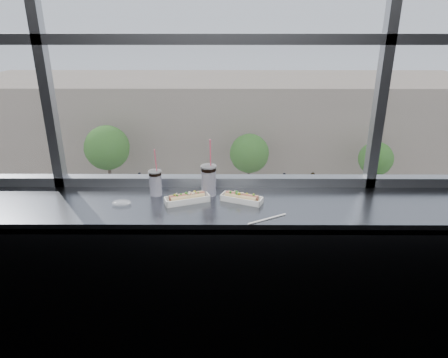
{
  "coord_description": "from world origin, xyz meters",
  "views": [
    {
      "loc": [
        0.07,
        -0.91,
        2.09
      ],
      "look_at": [
        0.06,
        1.23,
        1.25
      ],
      "focal_mm": 32.0,
      "sensor_mm": 36.0,
      "label": 1
    }
  ],
  "objects_px": {
    "hotdog_tray_left": "(187,198)",
    "hotdog_tray_right": "(242,198)",
    "car_far_b": "(274,200)",
    "pedestrian_d": "(312,181)",
    "wrapper": "(122,203)",
    "pedestrian_c": "(284,181)",
    "tree_center": "(249,153)",
    "soda_cup_left": "(155,182)",
    "pedestrian_a": "(140,180)",
    "car_near_d": "(321,262)",
    "tree_left": "(107,148)",
    "car_far_a": "(108,198)",
    "soda_cup_right": "(209,179)",
    "loose_straw": "(267,219)",
    "car_far_c": "(380,200)",
    "tree_right": "(376,159)"
  },
  "relations": [
    {
      "from": "hotdog_tray_left",
      "to": "hotdog_tray_right",
      "type": "height_order",
      "value": "hotdog_tray_left"
    },
    {
      "from": "car_far_b",
      "to": "pedestrian_d",
      "type": "relative_size",
      "value": 2.79
    },
    {
      "from": "wrapper",
      "to": "pedestrian_c",
      "type": "height_order",
      "value": "wrapper"
    },
    {
      "from": "wrapper",
      "to": "tree_center",
      "type": "distance_m",
      "value": 29.74
    },
    {
      "from": "soda_cup_left",
      "to": "pedestrian_c",
      "type": "bearing_deg",
      "value": 79.5
    },
    {
      "from": "soda_cup_left",
      "to": "car_far_b",
      "type": "height_order",
      "value": "soda_cup_left"
    },
    {
      "from": "car_far_b",
      "to": "pedestrian_a",
      "type": "relative_size",
      "value": 3.24
    },
    {
      "from": "soda_cup_left",
      "to": "pedestrian_d",
      "type": "xyz_separation_m",
      "value": [
        7.39,
        27.65,
        -11.01
      ]
    },
    {
      "from": "hotdog_tray_right",
      "to": "car_near_d",
      "type": "xyz_separation_m",
      "value": [
        5.06,
        16.26,
        -11.09
      ]
    },
    {
      "from": "car_near_d",
      "to": "tree_left",
      "type": "xyz_separation_m",
      "value": [
        -14.62,
        12.0,
        2.76
      ]
    },
    {
      "from": "soda_cup_left",
      "to": "car_far_b",
      "type": "relative_size",
      "value": 0.05
    },
    {
      "from": "hotdog_tray_left",
      "to": "car_far_a",
      "type": "height_order",
      "value": "hotdog_tray_left"
    },
    {
      "from": "soda_cup_left",
      "to": "soda_cup_right",
      "type": "distance_m",
      "value": 0.32
    },
    {
      "from": "loose_straw",
      "to": "car_far_c",
      "type": "bearing_deg",
      "value": 36.5
    },
    {
      "from": "car_far_a",
      "to": "tree_center",
      "type": "height_order",
      "value": "tree_center"
    },
    {
      "from": "pedestrian_d",
      "to": "soda_cup_right",
      "type": "bearing_deg",
      "value": 75.67
    },
    {
      "from": "car_near_d",
      "to": "pedestrian_a",
      "type": "distance_m",
      "value": 17.19
    },
    {
      "from": "car_far_b",
      "to": "car_far_a",
      "type": "xyz_separation_m",
      "value": [
        -12.04,
        0.0,
        0.06
      ]
    },
    {
      "from": "hotdog_tray_left",
      "to": "car_near_d",
      "type": "distance_m",
      "value": 20.41
    },
    {
      "from": "loose_straw",
      "to": "wrapper",
      "type": "height_order",
      "value": "wrapper"
    },
    {
      "from": "tree_right",
      "to": "soda_cup_right",
      "type": "bearing_deg",
      "value": -113.32
    },
    {
      "from": "pedestrian_d",
      "to": "tree_center",
      "type": "height_order",
      "value": "tree_center"
    },
    {
      "from": "soda_cup_right",
      "to": "tree_left",
      "type": "relative_size",
      "value": 0.06
    },
    {
      "from": "hotdog_tray_left",
      "to": "car_far_c",
      "type": "xyz_separation_m",
      "value": [
        11.42,
        24.27,
        -10.99
      ]
    },
    {
      "from": "hotdog_tray_right",
      "to": "wrapper",
      "type": "distance_m",
      "value": 0.7
    },
    {
      "from": "wrapper",
      "to": "car_near_d",
      "type": "xyz_separation_m",
      "value": [
        5.76,
        16.31,
        -11.08
      ]
    },
    {
      "from": "car_far_a",
      "to": "pedestrian_d",
      "type": "height_order",
      "value": "pedestrian_d"
    },
    {
      "from": "pedestrian_c",
      "to": "tree_right",
      "type": "height_order",
      "value": "tree_right"
    },
    {
      "from": "hotdog_tray_left",
      "to": "car_far_c",
      "type": "relative_size",
      "value": 0.04
    },
    {
      "from": "hotdog_tray_right",
      "to": "car_near_d",
      "type": "distance_m",
      "value": 20.32
    },
    {
      "from": "car_near_d",
      "to": "loose_straw",
      "type": "bearing_deg",
      "value": 165.99
    },
    {
      "from": "car_far_a",
      "to": "tree_center",
      "type": "xyz_separation_m",
      "value": [
        10.44,
        4.0,
        2.16
      ]
    },
    {
      "from": "car_far_b",
      "to": "tree_left",
      "type": "height_order",
      "value": "tree_left"
    },
    {
      "from": "soda_cup_left",
      "to": "wrapper",
      "type": "bearing_deg",
      "value": -140.84
    },
    {
      "from": "soda_cup_right",
      "to": "hotdog_tray_left",
      "type": "bearing_deg",
      "value": -137.78
    },
    {
      "from": "car_far_b",
      "to": "tree_right",
      "type": "distance_m",
      "value": 9.61
    },
    {
      "from": "pedestrian_c",
      "to": "pedestrian_a",
      "type": "height_order",
      "value": "pedestrian_c"
    },
    {
      "from": "hotdog_tray_left",
      "to": "hotdog_tray_right",
      "type": "relative_size",
      "value": 1.06
    },
    {
      "from": "soda_cup_right",
      "to": "wrapper",
      "type": "xyz_separation_m",
      "value": [
        -0.5,
        -0.15,
        -0.09
      ]
    },
    {
      "from": "tree_right",
      "to": "car_far_b",
      "type": "bearing_deg",
      "value": -154.95
    },
    {
      "from": "hotdog_tray_right",
      "to": "car_near_d",
      "type": "bearing_deg",
      "value": 95.1
    },
    {
      "from": "hotdog_tray_right",
      "to": "pedestrian_d",
      "type": "relative_size",
      "value": 0.11
    },
    {
      "from": "soda_cup_left",
      "to": "tree_right",
      "type": "xyz_separation_m",
      "value": [
        12.46,
        28.16,
        -9.27
      ]
    },
    {
      "from": "loose_straw",
      "to": "pedestrian_d",
      "type": "xyz_separation_m",
      "value": [
        6.74,
        27.98,
        -10.92
      ]
    },
    {
      "from": "car_far_b",
      "to": "pedestrian_d",
      "type": "height_order",
      "value": "pedestrian_d"
    },
    {
      "from": "wrapper",
      "to": "pedestrian_c",
      "type": "xyz_separation_m",
      "value": [
        5.39,
        28.29,
        -11.08
      ]
    },
    {
      "from": "pedestrian_d",
      "to": "tree_center",
      "type": "bearing_deg",
      "value": -5.7
    },
    {
      "from": "hotdog_tray_left",
      "to": "loose_straw",
      "type": "relative_size",
      "value": 1.13
    },
    {
      "from": "car_far_c",
      "to": "tree_right",
      "type": "distance_m",
      "value": 4.46
    },
    {
      "from": "loose_straw",
      "to": "tree_left",
      "type": "bearing_deg",
      "value": 79.41
    }
  ]
}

